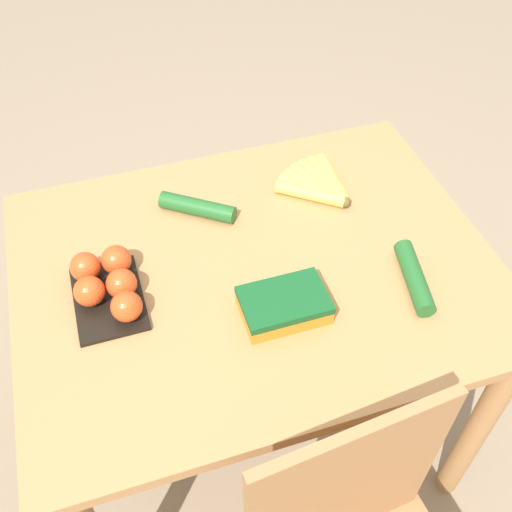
# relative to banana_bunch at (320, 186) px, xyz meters

# --- Properties ---
(ground_plane) EXTENTS (12.00, 12.00, 0.00)m
(ground_plane) POSITION_rel_banana_bunch_xyz_m (0.23, 0.19, -0.78)
(ground_plane) COLOR gray
(dining_table) EXTENTS (1.08, 0.84, 0.77)m
(dining_table) POSITION_rel_banana_bunch_xyz_m (0.23, 0.19, -0.14)
(dining_table) COLOR #B27F4C
(dining_table) RESTS_ON ground_plane
(banana_bunch) EXTENTS (0.18, 0.19, 0.03)m
(banana_bunch) POSITION_rel_banana_bunch_xyz_m (0.00, 0.00, 0.00)
(banana_bunch) COLOR brown
(banana_bunch) RESTS_ON dining_table
(tomato_pack) EXTENTS (0.15, 0.21, 0.08)m
(tomato_pack) POSITION_rel_banana_bunch_xyz_m (0.56, 0.18, 0.02)
(tomato_pack) COLOR black
(tomato_pack) RESTS_ON dining_table
(carrot_bag) EXTENTS (0.18, 0.12, 0.05)m
(carrot_bag) POSITION_rel_banana_bunch_xyz_m (0.22, 0.34, 0.01)
(carrot_bag) COLOR orange
(carrot_bag) RESTS_ON dining_table
(cucumber_near) EXTENTS (0.18, 0.15, 0.04)m
(cucumber_near) POSITION_rel_banana_bunch_xyz_m (0.32, -0.01, 0.00)
(cucumber_near) COLOR #236028
(cucumber_near) RESTS_ON dining_table
(cucumber_far) EXTENTS (0.08, 0.20, 0.04)m
(cucumber_far) POSITION_rel_banana_bunch_xyz_m (-0.08, 0.35, 0.00)
(cucumber_far) COLOR #236028
(cucumber_far) RESTS_ON dining_table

